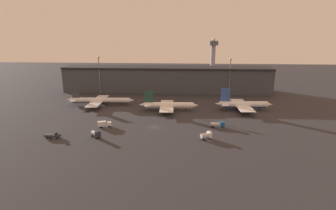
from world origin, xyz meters
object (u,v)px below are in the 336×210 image
service_vehicle_2 (96,134)px  service_vehicle_4 (206,136)px  service_vehicle_1 (218,124)px  airplane_0 (100,101)px  service_vehicle_0 (104,124)px  airplane_1 (168,106)px  service_vehicle_3 (53,136)px  airplane_2 (243,105)px  control_tower (213,57)px

service_vehicle_2 → service_vehicle_4: service_vehicle_2 is taller
service_vehicle_1 → airplane_0: bearing=152.5°
airplane_0 → service_vehicle_1: 82.43m
airplane_0 → service_vehicle_0: 44.69m
airplane_0 → service_vehicle_2: airplane_0 is taller
airplane_1 → service_vehicle_3: bearing=-139.0°
airplane_0 → service_vehicle_2: bearing=-76.8°
airplane_2 → airplane_0: bearing=173.5°
airplane_0 → airplane_2: bearing=-6.5°
airplane_0 → service_vehicle_4: (65.92, -54.42, -1.29)m
airplane_1 → control_tower: 109.40m
airplane_2 → service_vehicle_2: size_ratio=6.91×
service_vehicle_4 → control_tower: (16.24, 145.49, 22.74)m
service_vehicle_4 → control_tower: 148.15m
service_vehicle_1 → service_vehicle_0: bearing=-176.2°
airplane_2 → control_tower: size_ratio=0.85×
service_vehicle_4 → service_vehicle_3: bearing=155.5°
airplane_2 → service_vehicle_3: size_ratio=5.28×
airplane_0 → airplane_2: airplane_2 is taller
airplane_2 → service_vehicle_4: size_ratio=6.65×
service_vehicle_1 → airplane_2: bearing=59.6°
airplane_1 → service_vehicle_4: (19.78, -44.40, -1.44)m
service_vehicle_2 → service_vehicle_4: 49.83m
airplane_2 → service_vehicle_1: airplane_2 is taller
airplane_2 → service_vehicle_3: airplane_2 is taller
service_vehicle_3 → service_vehicle_4: size_ratio=1.26×
airplane_0 → airplane_1: (46.14, -10.02, 0.16)m
airplane_1 → service_vehicle_1: bearing=-49.5°
airplane_1 → control_tower: size_ratio=0.87×
service_vehicle_1 → service_vehicle_4: (-7.08, -16.15, 0.17)m
service_vehicle_1 → service_vehicle_4: service_vehicle_4 is taller
airplane_1 → airplane_2: size_ratio=1.02×
service_vehicle_0 → service_vehicle_4: 51.86m
service_vehicle_3 → airplane_0: bearing=85.9°
airplane_0 → service_vehicle_2: 57.76m
airplane_2 → control_tower: 99.43m
airplane_2 → service_vehicle_2: airplane_2 is taller
airplane_0 → control_tower: bearing=44.9°
service_vehicle_3 → service_vehicle_4: 69.10m
airplane_2 → service_vehicle_4: 55.53m
control_tower → airplane_2: bearing=-84.0°
airplane_2 → service_vehicle_4: airplane_2 is taller
airplane_2 → service_vehicle_2: (-76.20, -49.88, -1.72)m
airplane_1 → airplane_2: 46.37m
airplane_1 → service_vehicle_2: (-30.04, -45.44, -1.51)m
service_vehicle_2 → service_vehicle_0: bearing=131.8°
service_vehicle_1 → service_vehicle_4: size_ratio=1.26×
service_vehicle_1 → service_vehicle_4: bearing=-113.5°
airplane_0 → airplane_1: airplane_1 is taller
airplane_0 → control_tower: control_tower is taller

